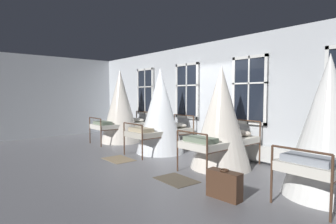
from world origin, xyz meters
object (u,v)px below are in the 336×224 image
(cot_fourth, at_px, (328,128))
(suitcase_dark, at_px, (224,185))
(cot_third, at_px, (221,119))
(cot_second, at_px, (160,112))
(cot_first, at_px, (120,107))

(cot_fourth, relative_size, suitcase_dark, 3.98)
(cot_third, distance_m, suitcase_dark, 2.05)
(cot_fourth, height_order, suitcase_dark, cot_fourth)
(cot_second, height_order, suitcase_dark, cot_second)
(cot_third, bearing_deg, cot_fourth, -92.20)
(cot_fourth, bearing_deg, cot_third, 89.12)
(cot_first, xyz_separation_m, cot_fourth, (6.51, -0.06, -0.08))
(cot_first, height_order, cot_fourth, cot_first)
(cot_second, relative_size, cot_third, 1.04)
(suitcase_dark, bearing_deg, cot_fourth, 49.77)
(cot_first, xyz_separation_m, cot_second, (2.20, -0.02, -0.04))
(cot_first, xyz_separation_m, cot_third, (4.32, 0.01, -0.09))
(cot_first, distance_m, cot_fourth, 6.51)
(cot_first, distance_m, suitcase_dark, 5.78)
(cot_fourth, bearing_deg, cot_second, 90.40)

